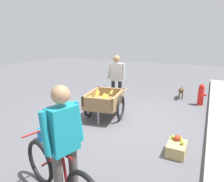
% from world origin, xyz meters
% --- Properties ---
extents(ground_plane, '(24.00, 24.00, 0.00)m').
position_xyz_m(ground_plane, '(0.00, 0.00, 0.00)').
color(ground_plane, '#56565B').
extents(fruit_cart, '(1.75, 1.04, 0.75)m').
position_xyz_m(fruit_cart, '(0.03, -0.35, 0.44)').
color(fruit_cart, '#937047').
rests_on(fruit_cart, ground).
extents(vendor_person, '(0.25, 0.56, 1.54)m').
position_xyz_m(vendor_person, '(-1.11, -0.53, 0.92)').
color(vendor_person, black).
rests_on(vendor_person, ground).
extents(bicycle, '(0.61, 1.61, 0.85)m').
position_xyz_m(bicycle, '(2.75, 0.45, 0.35)').
color(bicycle, black).
rests_on(bicycle, ground).
extents(cyclist_person, '(0.50, 0.29, 1.58)m').
position_xyz_m(cyclist_person, '(2.79, 0.60, 0.94)').
color(cyclist_person, '#4C4742').
rests_on(cyclist_person, ground).
extents(dog, '(0.67, 0.22, 0.40)m').
position_xyz_m(dog, '(-2.66, 1.21, 0.27)').
color(dog, '#4C3823').
rests_on(dog, ground).
extents(fire_hydrant, '(0.25, 0.25, 0.67)m').
position_xyz_m(fire_hydrant, '(-2.21, 1.86, 0.33)').
color(fire_hydrant, red).
rests_on(fire_hydrant, ground).
extents(plastic_bucket, '(0.24, 0.24, 0.26)m').
position_xyz_m(plastic_bucket, '(1.66, -0.91, 0.13)').
color(plastic_bucket, '#1966B2').
rests_on(plastic_bucket, ground).
extents(apple_crate, '(0.44, 0.32, 0.32)m').
position_xyz_m(apple_crate, '(0.98, 1.64, 0.13)').
color(apple_crate, tan).
rests_on(apple_crate, ground).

